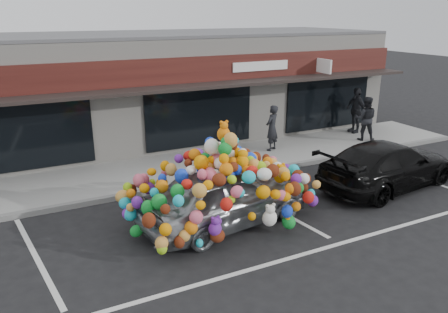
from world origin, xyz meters
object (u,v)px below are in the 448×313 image
pedestrian_b (365,119)px  pedestrian_c (356,110)px  pedestrian_a (272,128)px  toy_car (225,190)px  black_sedan (388,165)px

pedestrian_b → pedestrian_c: pedestrian_c is taller
pedestrian_a → pedestrian_b: (4.10, -0.52, 0.03)m
toy_car → pedestrian_c: (8.73, 4.95, 0.19)m
pedestrian_a → pedestrian_c: pedestrian_c is taller
pedestrian_a → pedestrian_c: size_ratio=0.89×
black_sedan → pedestrian_b: 4.70m
toy_car → pedestrian_b: size_ratio=2.79×
pedestrian_b → pedestrian_c: size_ratio=0.92×
pedestrian_c → pedestrian_a: bearing=-78.6°
toy_car → pedestrian_a: bearing=-52.7°
black_sedan → pedestrian_c: (3.20, 4.94, 0.41)m
pedestrian_a → pedestrian_b: pedestrian_b is taller
pedestrian_c → pedestrian_b: bearing=-20.0°
pedestrian_a → black_sedan: bearing=78.7°
toy_car → pedestrian_b: (8.23, 3.84, 0.11)m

